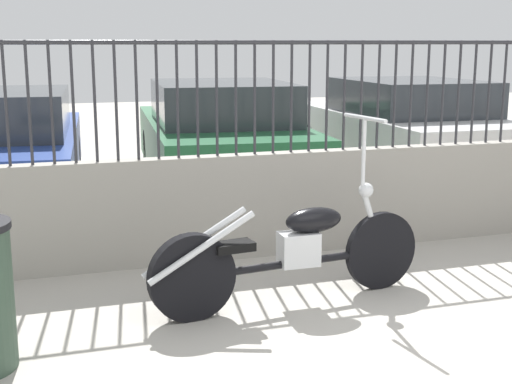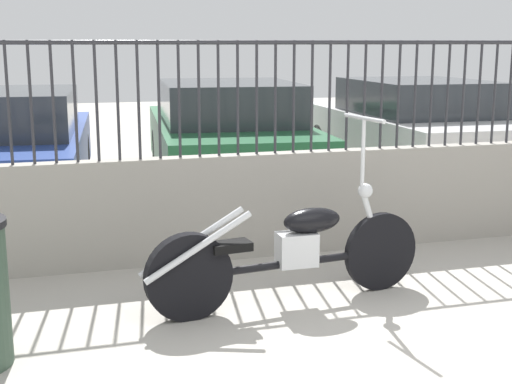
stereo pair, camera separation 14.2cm
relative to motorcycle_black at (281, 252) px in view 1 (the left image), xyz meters
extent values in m
cube|color=#9E998E|center=(0.61, 1.23, 0.06)|extent=(8.30, 0.18, 0.90)
cylinder|color=#2D2D33|center=(-1.79, 1.23, 0.99)|extent=(0.02, 0.02, 0.96)
cylinder|color=#2D2D33|center=(-1.63, 1.23, 0.99)|extent=(0.02, 0.02, 0.96)
cylinder|color=#2D2D33|center=(-1.46, 1.23, 0.99)|extent=(0.02, 0.02, 0.96)
cylinder|color=#2D2D33|center=(-1.29, 1.23, 0.99)|extent=(0.02, 0.02, 0.96)
cylinder|color=#2D2D33|center=(-1.13, 1.23, 0.99)|extent=(0.02, 0.02, 0.96)
cylinder|color=#2D2D33|center=(-0.96, 1.23, 0.99)|extent=(0.02, 0.02, 0.96)
cylinder|color=#2D2D33|center=(-0.80, 1.23, 0.99)|extent=(0.02, 0.02, 0.96)
cylinder|color=#2D2D33|center=(-0.63, 1.23, 0.99)|extent=(0.02, 0.02, 0.96)
cylinder|color=#2D2D33|center=(-0.46, 1.23, 0.99)|extent=(0.02, 0.02, 0.96)
cylinder|color=#2D2D33|center=(-0.30, 1.23, 0.99)|extent=(0.02, 0.02, 0.96)
cylinder|color=#2D2D33|center=(-0.13, 1.23, 0.99)|extent=(0.02, 0.02, 0.96)
cylinder|color=#2D2D33|center=(0.03, 1.23, 0.99)|extent=(0.02, 0.02, 0.96)
cylinder|color=#2D2D33|center=(0.20, 1.23, 0.99)|extent=(0.02, 0.02, 0.96)
cylinder|color=#2D2D33|center=(0.37, 1.23, 0.99)|extent=(0.02, 0.02, 0.96)
cylinder|color=#2D2D33|center=(0.53, 1.23, 0.99)|extent=(0.02, 0.02, 0.96)
cylinder|color=#2D2D33|center=(0.70, 1.23, 0.99)|extent=(0.02, 0.02, 0.96)
cylinder|color=#2D2D33|center=(0.86, 1.23, 0.99)|extent=(0.02, 0.02, 0.96)
cylinder|color=#2D2D33|center=(1.03, 1.23, 0.99)|extent=(0.02, 0.02, 0.96)
cylinder|color=#2D2D33|center=(1.20, 1.23, 0.99)|extent=(0.02, 0.02, 0.96)
cylinder|color=#2D2D33|center=(1.36, 1.23, 0.99)|extent=(0.02, 0.02, 0.96)
cylinder|color=#2D2D33|center=(1.53, 1.23, 0.99)|extent=(0.02, 0.02, 0.96)
cylinder|color=#2D2D33|center=(1.69, 1.23, 0.99)|extent=(0.02, 0.02, 0.96)
cylinder|color=#2D2D33|center=(1.86, 1.23, 0.99)|extent=(0.02, 0.02, 0.96)
cylinder|color=#2D2D33|center=(2.03, 1.23, 0.99)|extent=(0.02, 0.02, 0.96)
cylinder|color=#2D2D33|center=(2.19, 1.23, 0.99)|extent=(0.02, 0.02, 0.96)
cylinder|color=#2D2D33|center=(2.36, 1.23, 0.99)|extent=(0.02, 0.02, 0.96)
cylinder|color=#2D2D33|center=(2.52, 1.23, 0.99)|extent=(0.02, 0.02, 0.96)
cylinder|color=#2D2D33|center=(2.69, 1.23, 0.99)|extent=(0.02, 0.02, 0.96)
cylinder|color=#2D2D33|center=(0.61, 1.23, 1.45)|extent=(8.30, 0.04, 0.04)
cylinder|color=black|center=(0.84, 0.10, -0.09)|extent=(0.60, 0.13, 0.59)
cylinder|color=black|center=(-0.66, -0.08, -0.09)|extent=(0.61, 0.17, 0.61)
cylinder|color=black|center=(0.09, 0.01, -0.09)|extent=(1.39, 0.22, 0.06)
cube|color=silver|center=(0.14, 0.02, 0.01)|extent=(0.28, 0.18, 0.24)
ellipsoid|color=black|center=(0.26, 0.03, 0.21)|extent=(0.46, 0.25, 0.18)
cube|color=black|center=(-0.36, -0.04, 0.09)|extent=(0.30, 0.19, 0.06)
cylinder|color=silver|center=(0.75, 0.09, 0.16)|extent=(0.23, 0.07, 0.51)
sphere|color=silver|center=(0.69, 0.08, 0.39)|extent=(0.11, 0.11, 0.11)
cylinder|color=silver|center=(0.66, 0.08, 0.66)|extent=(0.03, 0.03, 0.51)
cylinder|color=silver|center=(0.66, 0.08, 0.92)|extent=(0.09, 0.52, 0.03)
cylinder|color=silver|center=(-0.60, -0.14, 0.13)|extent=(0.75, 0.13, 0.43)
cylinder|color=silver|center=(-0.62, 0.00, 0.13)|extent=(0.75, 0.13, 0.43)
cylinder|color=black|center=(-1.05, 5.15, -0.07)|extent=(0.17, 0.65, 0.64)
cylinder|color=black|center=(-1.29, 2.47, -0.07)|extent=(0.17, 0.65, 0.64)
cylinder|color=black|center=(-0.04, 5.44, -0.07)|extent=(0.18, 0.65, 0.64)
cylinder|color=black|center=(1.57, 5.27, -0.07)|extent=(0.18, 0.65, 0.64)
cylinder|color=black|center=(-0.31, 2.76, -0.07)|extent=(0.18, 0.65, 0.64)
cylinder|color=black|center=(1.29, 2.59, -0.07)|extent=(0.18, 0.65, 0.64)
cube|color=#1E5933|center=(0.63, 4.01, 0.18)|extent=(2.16, 4.50, 0.66)
cube|color=#2D3338|center=(0.61, 3.80, 0.75)|extent=(1.76, 2.23, 0.48)
cylinder|color=black|center=(2.42, 5.34, -0.07)|extent=(0.14, 0.64, 0.64)
cylinder|color=black|center=(4.03, 5.27, -0.07)|extent=(0.14, 0.64, 0.64)
cylinder|color=black|center=(2.30, 2.70, -0.07)|extent=(0.14, 0.64, 0.64)
cylinder|color=black|center=(3.92, 2.63, -0.07)|extent=(0.14, 0.64, 0.64)
cube|color=silver|center=(3.17, 3.98, 0.20)|extent=(1.91, 4.33, 0.69)
cube|color=#2D3338|center=(3.16, 3.77, 0.76)|extent=(1.64, 2.11, 0.44)
camera|label=1|loc=(-1.65, -4.53, 1.44)|focal=50.00mm
camera|label=2|loc=(-1.52, -4.58, 1.44)|focal=50.00mm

